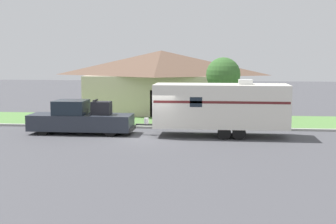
{
  "coord_description": "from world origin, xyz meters",
  "views": [
    {
      "loc": [
        3.67,
        -26.32,
        4.81
      ],
      "look_at": [
        0.72,
        1.26,
        1.4
      ],
      "focal_mm": 50.0,
      "sensor_mm": 36.0,
      "label": 1
    }
  ],
  "objects": [
    {
      "name": "house_across_street",
      "position": [
        -1.0,
        12.11,
        2.67
      ],
      "size": [
        12.75,
        6.58,
        5.15
      ],
      "color": "beige",
      "rests_on": "ground_plane"
    },
    {
      "name": "lawn_strip",
      "position": [
        0.0,
        7.4,
        0.01
      ],
      "size": [
        80.0,
        7.0,
        0.03
      ],
      "color": "#568442",
      "rests_on": "ground_plane"
    },
    {
      "name": "curb_strip",
      "position": [
        0.0,
        3.75,
        0.07
      ],
      "size": [
        80.0,
        0.3,
        0.14
      ],
      "color": "#999993",
      "rests_on": "ground_plane"
    },
    {
      "name": "mailbox",
      "position": [
        -0.03,
        4.53,
        1.08
      ],
      "size": [
        0.48,
        0.2,
        1.41
      ],
      "color": "brown",
      "rests_on": "ground_plane"
    },
    {
      "name": "ground_plane",
      "position": [
        0.0,
        0.0,
        0.0
      ],
      "size": [
        120.0,
        120.0,
        0.0
      ],
      "primitive_type": "plane",
      "color": "#47474C"
    },
    {
      "name": "pickup_truck",
      "position": [
        -4.68,
        1.26,
        0.9
      ],
      "size": [
        6.4,
        1.97,
        2.11
      ],
      "color": "black",
      "rests_on": "ground_plane"
    },
    {
      "name": "tree_in_yard",
      "position": [
        4.03,
        6.43,
        3.42
      ],
      "size": [
        2.38,
        2.38,
        4.63
      ],
      "color": "brown",
      "rests_on": "ground_plane"
    },
    {
      "name": "travel_trailer",
      "position": [
        3.86,
        1.26,
        1.81
      ],
      "size": [
        9.02,
        2.51,
        3.37
      ],
      "color": "black",
      "rests_on": "ground_plane"
    }
  ]
}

